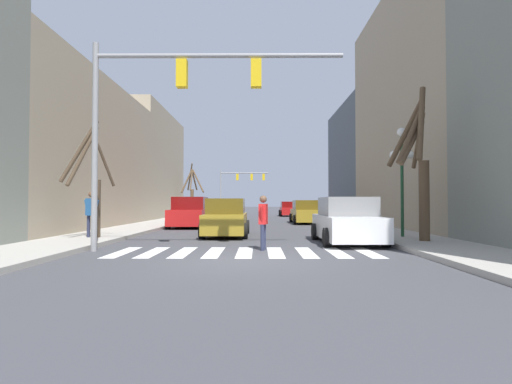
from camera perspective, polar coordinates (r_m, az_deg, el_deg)
The scene contains 20 objects.
ground_plane at distance 10.13m, azimuth -1.95°, elevation -9.84°, with size 240.00×240.00×0.00m, color #424247.
sidewalk_right at distance 11.64m, azimuth 30.36°, elevation -8.17°, with size 2.74×90.00×0.15m.
building_row_left at distance 25.23m, azimuth -25.51°, elevation 6.13°, with size 6.00×38.13×11.17m.
building_row_right at distance 23.83m, azimuth 25.94°, elevation 10.34°, with size 6.00×36.53×13.79m.
crosswalk_stripes at distance 11.84m, azimuth -1.62°, elevation -8.61°, with size 7.65×2.60×0.01m.
traffic_signal_near at distance 12.67m, azimuth -12.39°, elevation 12.98°, with size 7.59×0.28×6.32m.
traffic_signal_far at distance 52.46m, azimuth -2.45°, elevation 1.55°, with size 6.36×0.28×5.72m.
street_lamp_right_corner at distance 16.50m, azimuth 20.11°, elevation 4.42°, with size 0.95×0.36×4.22m.
car_parked_right_near at distance 17.49m, azimuth -4.29°, elevation -3.80°, with size 1.96×4.35×1.63m.
car_at_intersection at distance 23.61m, azimuth -9.36°, elevation -3.03°, with size 2.21×4.41×1.78m.
car_parked_left_mid at distance 28.10m, azimuth 7.05°, elevation -2.93°, with size 1.97×4.84×1.61m.
car_parked_left_far at distance 45.63m, azimuth -4.82°, elevation -2.32°, with size 1.96×4.14×1.72m.
car_parked_right_far at distance 42.51m, azimuth 4.73°, elevation -2.48°, with size 2.02×4.33×1.54m.
car_driving_away_lane at distance 14.81m, azimuth 12.85°, elevation -4.14°, with size 2.14×4.46×1.66m.
pedestrian_waiting_at_curb at distance 20.34m, azimuth 14.98°, elevation -2.53°, with size 0.27×0.68×1.57m.
pedestrian_on_right_sidewalk at distance 12.33m, azimuth 1.04°, elevation -3.70°, with size 0.29×0.72×1.68m.
pedestrian_near_right_corner at distance 16.27m, azimuth -22.45°, elevation -2.40°, with size 0.71×0.40×1.74m.
street_tree_left_mid at distance 39.73m, azimuth -9.12°, elevation 0.18°, with size 2.36×3.09×5.20m.
street_tree_left_near at distance 14.87m, azimuth 22.18°, elevation 3.59°, with size 1.39×2.15×5.34m.
street_tree_right_near at distance 16.18m, azimuth -22.41°, elevation 0.81°, with size 1.54×2.00×4.46m.
Camera 1 is at (0.40, -10.01, 1.47)m, focal length 28.00 mm.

